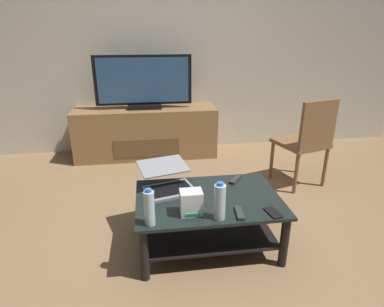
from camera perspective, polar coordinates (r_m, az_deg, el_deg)
The scene contains 13 objects.
ground_plane at distance 2.49m, azimuth 1.09°, elevation -16.48°, with size 7.68×7.68×0.00m, color olive.
back_wall at distance 4.28m, azimuth -3.97°, elevation 19.43°, with size 6.40×0.12×2.80m, color beige.
coffee_table at distance 2.38m, azimuth 2.85°, elevation -10.43°, with size 1.03×0.70×0.40m.
media_cabinet at distance 4.13m, azimuth -8.18°, elevation 3.82°, with size 1.75×0.53×0.62m.
television at distance 3.97m, azimuth -8.64°, elevation 12.26°, with size 1.16×0.20×0.64m.
dining_chair at distance 3.39m, azimuth 19.84°, elevation 2.48°, with size 0.55×0.55×0.92m.
laptop at distance 2.43m, azimuth -4.50°, elevation -4.77°, with size 0.45×0.49×0.17m.
router_box at distance 2.09m, azimuth -0.16°, elevation -8.71°, with size 0.14×0.12×0.16m.
water_bottle_near at distance 2.03m, azimuth 4.96°, elevation -8.54°, with size 0.07×0.07×0.25m.
water_bottle_far at distance 1.98m, azimuth -7.60°, elevation -9.59°, with size 0.07×0.07×0.25m.
cell_phone at distance 2.20m, azimuth 14.26°, elevation -10.19°, with size 0.07×0.14×0.01m, color black.
tv_remote at distance 2.58m, azimuth 7.73°, elevation -4.62°, with size 0.04×0.16×0.02m, color #2D2D30.
soundbar_remote at distance 2.14m, azimuth 8.46°, elevation -10.44°, with size 0.04×0.16×0.02m, color #2D2D30.
Camera 1 is at (-0.32, -1.95, 1.52)m, focal length 29.91 mm.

